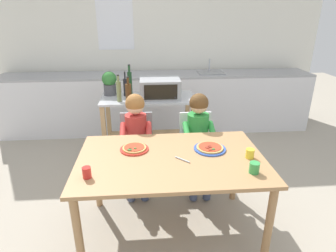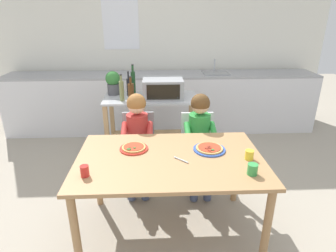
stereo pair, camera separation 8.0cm
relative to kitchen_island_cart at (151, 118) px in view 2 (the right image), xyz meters
name	(u,v)px [view 2 (the right image)]	position (x,y,z in m)	size (l,w,h in m)	color
ground_plane	(165,168)	(0.16, -0.25, -0.57)	(10.92, 10.92, 0.00)	#A89E8C
back_wall_tiled	(161,42)	(0.16, 1.45, 0.78)	(5.36, 0.13, 2.70)	white
kitchen_counter	(162,102)	(0.16, 1.04, -0.11)	(4.83, 0.60, 1.12)	silver
kitchen_island_cart	(151,118)	(0.00, 0.00, 0.00)	(1.13, 0.55, 0.85)	#B7BABF
toaster_oven	(163,88)	(0.15, -0.02, 0.39)	(0.48, 0.38, 0.23)	#999BA0
bottle_squat_spirits	(133,82)	(-0.22, 0.17, 0.43)	(0.06, 0.06, 0.37)	#1E4723
bottle_slim_sauce	(122,90)	(-0.33, -0.14, 0.41)	(0.05, 0.05, 0.31)	olive
bottle_clear_vinegar	(129,86)	(-0.27, 0.08, 0.39)	(0.05, 0.05, 0.30)	black
bottle_tall_green_wine	(131,93)	(-0.22, -0.22, 0.40)	(0.07, 0.07, 0.30)	#4C2D14
potted_herb_plant	(113,82)	(-0.47, 0.14, 0.44)	(0.18, 0.18, 0.29)	#4C4C51
dining_table	(170,167)	(0.16, -1.34, 0.08)	(1.49, 0.95, 0.74)	#AD7F51
dining_chair_left	(139,145)	(-0.14, -0.56, -0.09)	(0.36, 0.36, 0.81)	gray
dining_chair_right	(198,145)	(0.50, -0.60, -0.09)	(0.36, 0.36, 0.81)	silver
child_in_red_shirt	(137,132)	(-0.14, -0.68, 0.11)	(0.32, 0.42, 1.05)	#424C6B
child_in_green_shirt	(200,133)	(0.50, -0.72, 0.11)	(0.32, 0.42, 1.05)	#424C6B
pizza_plate_red_rimmed	(134,148)	(-0.14, -1.18, 0.18)	(0.24, 0.24, 0.03)	red
pizza_plate_blue_rimmed	(209,149)	(0.50, -1.23, 0.18)	(0.27, 0.27, 0.03)	#3356B7
drinking_cup_yellow	(249,155)	(0.79, -1.40, 0.21)	(0.07, 0.07, 0.08)	yellow
drinking_cup_red	(85,171)	(-0.46, -1.59, 0.21)	(0.06, 0.06, 0.08)	red
drinking_cup_green	(253,169)	(0.74, -1.62, 0.21)	(0.07, 0.07, 0.08)	green
serving_spoon	(181,160)	(0.25, -1.40, 0.17)	(0.01, 0.01, 0.14)	#B7BABF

